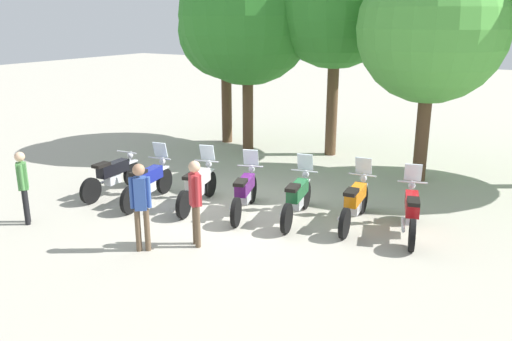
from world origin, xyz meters
name	(u,v)px	position (x,y,z in m)	size (l,w,h in m)	color
ground_plane	(245,213)	(0.00, 0.00, 0.00)	(80.00, 80.00, 0.00)	#ADA899
motorcycle_0	(113,175)	(-3.61, -0.55, 0.50)	(0.62, 2.19, 0.99)	black
motorcycle_1	(148,182)	(-2.41, -0.56, 0.52)	(0.65, 2.17, 1.37)	black
motorcycle_2	(198,185)	(-1.21, -0.16, 0.52)	(0.75, 2.15, 1.37)	black
motorcycle_3	(245,192)	(-0.02, 0.02, 0.52)	(0.88, 2.11, 1.37)	black
motorcycle_4	(297,197)	(1.19, 0.29, 0.52)	(0.68, 2.17, 1.37)	black
motorcycle_5	(355,202)	(2.40, 0.67, 0.52)	(0.62, 2.19, 1.37)	black
motorcycle_6	(411,211)	(3.59, 0.73, 0.52)	(0.83, 2.13, 1.37)	black
person_0	(141,200)	(-0.63, -2.70, 1.03)	(0.37, 0.32, 1.75)	brown
person_1	(23,182)	(-3.77, -2.95, 0.94)	(0.36, 0.31, 1.62)	black
person_2	(195,197)	(0.12, -1.98, 1.02)	(0.37, 0.32, 1.74)	brown
tree_0	(226,32)	(-4.34, 5.74, 3.87)	(3.25, 3.25, 5.52)	brown
tree_1	(247,16)	(-3.13, 5.22, 4.37)	(4.42, 4.42, 6.60)	brown
tree_2	(336,3)	(-0.42, 5.97, 4.75)	(4.00, 4.00, 6.78)	brown
tree_3	(432,29)	(2.80, 4.59, 4.06)	(3.84, 3.84, 6.00)	brown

